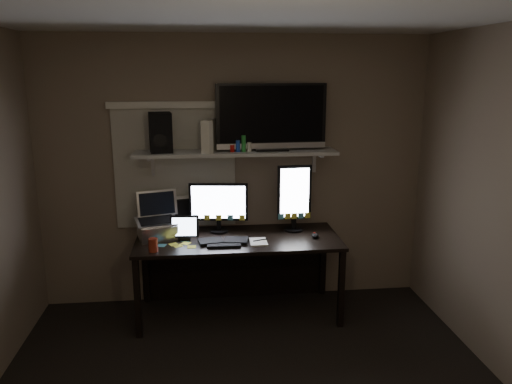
{
  "coord_description": "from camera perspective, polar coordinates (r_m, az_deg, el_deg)",
  "views": [
    {
      "loc": [
        -0.3,
        -2.77,
        2.17
      ],
      "look_at": [
        0.14,
        1.25,
        1.19
      ],
      "focal_mm": 35.0,
      "sensor_mm": 36.0,
      "label": 1
    }
  ],
  "objects": [
    {
      "name": "window_blinds",
      "position": [
        4.65,
        -9.22,
        2.67
      ],
      "size": [
        1.1,
        0.02,
        1.1
      ],
      "primitive_type": "cube",
      "color": "beige",
      "rests_on": "back_wall"
    },
    {
      "name": "tv",
      "position": [
        4.46,
        1.76,
        8.53
      ],
      "size": [
        0.99,
        0.22,
        0.59
      ],
      "primitive_type": "cube",
      "rotation": [
        0.0,
        0.0,
        0.05
      ],
      "color": "black",
      "rests_on": "wall_shelf"
    },
    {
      "name": "bottles",
      "position": [
        4.4,
        -1.75,
        5.58
      ],
      "size": [
        0.24,
        0.11,
        0.15
      ],
      "primitive_type": null,
      "rotation": [
        0.0,
        0.0,
        -0.25
      ],
      "color": "#A50F0C",
      "rests_on": "wall_shelf"
    },
    {
      "name": "monitor_landscape",
      "position": [
        4.56,
        -4.29,
        -1.75
      ],
      "size": [
        0.54,
        0.12,
        0.47
      ],
      "primitive_type": "cube",
      "rotation": [
        0.0,
        0.0,
        -0.12
      ],
      "color": "black",
      "rests_on": "desk"
    },
    {
      "name": "monitor_portrait",
      "position": [
        4.57,
        4.39,
        -0.67
      ],
      "size": [
        0.32,
        0.08,
        0.63
      ],
      "primitive_type": "cube",
      "rotation": [
        0.0,
        0.0,
        0.06
      ],
      "color": "black",
      "rests_on": "desk"
    },
    {
      "name": "keyboard",
      "position": [
        4.34,
        -3.74,
        -5.61
      ],
      "size": [
        0.44,
        0.18,
        0.03
      ],
      "primitive_type": "cube",
      "rotation": [
        0.0,
        0.0,
        -0.01
      ],
      "color": "black",
      "rests_on": "desk"
    },
    {
      "name": "game_console",
      "position": [
        4.42,
        -5.42,
        6.43
      ],
      "size": [
        0.14,
        0.25,
        0.28
      ],
      "primitive_type": "cube",
      "rotation": [
        0.0,
        0.0,
        -0.29
      ],
      "color": "beige",
      "rests_on": "wall_shelf"
    },
    {
      "name": "speaker",
      "position": [
        4.45,
        -10.85,
        6.71
      ],
      "size": [
        0.22,
        0.25,
        0.34
      ],
      "primitive_type": "cube",
      "rotation": [
        0.0,
        0.0,
        0.14
      ],
      "color": "black",
      "rests_on": "wall_shelf"
    },
    {
      "name": "laptop",
      "position": [
        4.46,
        -11.31,
        -2.8
      ],
      "size": [
        0.42,
        0.38,
        0.4
      ],
      "primitive_type": "cube",
      "rotation": [
        0.0,
        0.0,
        0.28
      ],
      "color": "silver",
      "rests_on": "desk"
    },
    {
      "name": "tablet",
      "position": [
        4.41,
        -8.19,
        -4.07
      ],
      "size": [
        0.26,
        0.13,
        0.22
      ],
      "primitive_type": "cube",
      "rotation": [
        0.0,
        0.0,
        -0.08
      ],
      "color": "black",
      "rests_on": "desk"
    },
    {
      "name": "mouse",
      "position": [
        4.48,
        6.76,
        -4.97
      ],
      "size": [
        0.09,
        0.11,
        0.04
      ],
      "primitive_type": "ellipsoid",
      "rotation": [
        0.0,
        0.0,
        -0.28
      ],
      "color": "black",
      "rests_on": "desk"
    },
    {
      "name": "back_wall",
      "position": [
        4.67,
        -2.44,
        2.27
      ],
      "size": [
        3.6,
        0.0,
        3.6
      ],
      "primitive_type": "plane",
      "rotation": [
        1.57,
        0.0,
        0.0
      ],
      "color": "#7A6B57",
      "rests_on": "floor"
    },
    {
      "name": "desk",
      "position": [
        4.62,
        -2.14,
        -6.84
      ],
      "size": [
        1.8,
        0.75,
        0.73
      ],
      "color": "black",
      "rests_on": "floor"
    },
    {
      "name": "cup",
      "position": [
        4.19,
        -11.68,
        -5.96
      ],
      "size": [
        0.1,
        0.1,
        0.11
      ],
      "primitive_type": "cylinder",
      "rotation": [
        0.0,
        0.0,
        0.3
      ],
      "color": "maroon",
      "rests_on": "desk"
    },
    {
      "name": "sticky_notes",
      "position": [
        4.35,
        -8.99,
        -5.87
      ],
      "size": [
        0.35,
        0.29,
        0.0
      ],
      "primitive_type": null,
      "rotation": [
        0.0,
        0.0,
        -0.22
      ],
      "color": "#F2EA41",
      "rests_on": "desk"
    },
    {
      "name": "ceiling",
      "position": [
        2.81,
        -0.1,
        20.35
      ],
      "size": [
        3.6,
        3.6,
        0.0
      ],
      "primitive_type": "plane",
      "rotation": [
        3.14,
        0.0,
        0.0
      ],
      "color": "silver",
      "rests_on": "back_wall"
    },
    {
      "name": "wall_shelf",
      "position": [
        4.46,
        -2.32,
        4.53
      ],
      "size": [
        1.8,
        0.35,
        0.03
      ],
      "primitive_type": "cube",
      "color": "#ADAEA9",
      "rests_on": "back_wall"
    },
    {
      "name": "notepad",
      "position": [
        4.33,
        0.26,
        -5.72
      ],
      "size": [
        0.15,
        0.21,
        0.01
      ],
      "primitive_type": "cube",
      "rotation": [
        0.0,
        0.0,
        -0.0
      ],
      "color": "silver",
      "rests_on": "desk"
    },
    {
      "name": "file_sorter",
      "position": [
        4.7,
        -8.88,
        -2.39
      ],
      "size": [
        0.26,
        0.16,
        0.31
      ],
      "primitive_type": "cube",
      "rotation": [
        0.0,
        0.0,
        0.22
      ],
      "color": "black",
      "rests_on": "desk"
    }
  ]
}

